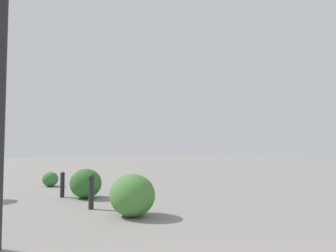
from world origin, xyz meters
TOP-DOWN VIEW (x-y plane):
  - lamppost at (4.28, 1.10)m, footprint 0.98×0.28m
  - bollard_near at (6.33, -0.98)m, footprint 0.13×0.13m
  - bollard_mid at (8.36, -0.82)m, footprint 0.13×0.13m
  - shrub_low at (5.16, -1.47)m, footprint 1.04×0.93m
  - shrub_round at (10.95, -1.04)m, footprint 0.61×0.55m
  - shrub_wide at (7.89, -1.35)m, footprint 0.96×0.86m

SIDE VIEW (x-z plane):
  - shrub_round at x=10.95m, z-range 0.00..0.52m
  - bollard_mid at x=8.36m, z-range 0.02..0.74m
  - shrub_wide at x=7.89m, z-range 0.00..0.82m
  - bollard_near at x=6.33m, z-range 0.02..0.82m
  - shrub_low at x=5.16m, z-range 0.00..0.88m
  - lamppost at x=4.28m, z-range 0.67..4.80m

